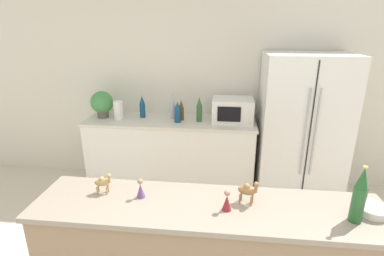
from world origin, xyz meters
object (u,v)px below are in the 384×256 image
object	(u,v)px
fruit_bowl	(373,209)
camel_figurine_second	(103,182)
back_bottle_1	(199,110)
back_bottle_3	(181,110)
back_bottle_0	(142,107)
potted_plant	(102,103)
microwave	(233,110)
wise_man_figurine_crimson	(141,189)
wise_man_figurine_purple	(227,201)
paper_towel_roll	(118,110)
back_bottle_4	(178,112)
back_bottle_2	(173,107)
refrigerator	(301,130)
wine_bottle	(360,196)
camel_figurine	(248,190)

from	to	relation	value
fruit_bowl	camel_figurine_second	world-z (taller)	camel_figurine_second
back_bottle_1	back_bottle_3	world-z (taller)	back_bottle_1
back_bottle_0	potted_plant	bearing A→B (deg)	-173.47
potted_plant	microwave	world-z (taller)	potted_plant
back_bottle_3	wise_man_figurine_crimson	bearing A→B (deg)	-89.95
camel_figurine_second	wise_man_figurine_purple	size ratio (longest dim) A/B	1.05
microwave	back_bottle_1	xyz separation A→B (m)	(-0.39, -0.05, 0.01)
microwave	wise_man_figurine_purple	bearing A→B (deg)	-91.89
potted_plant	paper_towel_roll	world-z (taller)	potted_plant
back_bottle_4	camel_figurine_second	bearing A→B (deg)	-97.62
paper_towel_roll	microwave	bearing A→B (deg)	2.97
back_bottle_2	camel_figurine_second	size ratio (longest dim) A/B	2.12
back_bottle_1	back_bottle_2	distance (m)	0.35
refrigerator	potted_plant	size ratio (longest dim) A/B	5.22
fruit_bowl	wine_bottle	bearing A→B (deg)	-147.37
wise_man_figurine_purple	wise_man_figurine_crimson	bearing A→B (deg)	171.63
refrigerator	back_bottle_1	bearing A→B (deg)	178.55
refrigerator	back_bottle_2	bearing A→B (deg)	175.77
microwave	back_bottle_2	size ratio (longest dim) A/B	1.61
back_bottle_3	back_bottle_4	bearing A→B (deg)	-107.44
back_bottle_0	wise_man_figurine_crimson	distance (m)	1.94
refrigerator	microwave	xyz separation A→B (m)	(-0.80, 0.08, 0.19)
fruit_bowl	wise_man_figurine_purple	world-z (taller)	wise_man_figurine_purple
microwave	back_bottle_4	distance (m)	0.66
potted_plant	camel_figurine	bearing A→B (deg)	-47.31
back_bottle_4	wine_bottle	xyz separation A→B (m)	(1.31, -1.83, 0.09)
refrigerator	back_bottle_3	bearing A→B (deg)	177.42
paper_towel_roll	camel_figurine_second	xyz separation A→B (m)	(0.51, -1.74, 0.02)
refrigerator	wise_man_figurine_purple	xyz separation A→B (m)	(-0.86, -1.84, 0.16)
wine_bottle	camel_figurine_second	bearing A→B (deg)	175.16
refrigerator	fruit_bowl	xyz separation A→B (m)	(-0.01, -1.78, 0.13)
back_bottle_1	back_bottle_4	xyz separation A→B (m)	(-0.25, -0.06, -0.02)
back_bottle_0	camel_figurine_second	bearing A→B (deg)	-82.61
microwave	camel_figurine_second	xyz separation A→B (m)	(-0.87, -1.81, -0.01)
back_bottle_0	back_bottle_3	size ratio (longest dim) A/B	1.12
back_bottle_0	camel_figurine_second	distance (m)	1.87
back_bottle_1	back_bottle_2	bearing A→B (deg)	166.20
paper_towel_roll	wise_man_figurine_crimson	distance (m)	1.92
microwave	camel_figurine_second	distance (m)	2.01
camel_figurine_second	back_bottle_2	bearing A→B (deg)	85.59
fruit_bowl	wise_man_figurine_purple	size ratio (longest dim) A/B	1.36
back_bottle_2	camel_figurine	distance (m)	2.02
potted_plant	microwave	size ratio (longest dim) A/B	0.69
back_bottle_3	wine_bottle	size ratio (longest dim) A/B	0.73
wine_bottle	fruit_bowl	bearing A→B (deg)	32.63
fruit_bowl	wise_man_figurine_crimson	xyz separation A→B (m)	(-1.41, 0.02, 0.03)
back_bottle_1	wine_bottle	xyz separation A→B (m)	(1.06, -1.89, 0.07)
wine_bottle	back_bottle_2	bearing A→B (deg)	125.19
back_bottle_2	camel_figurine_second	world-z (taller)	back_bottle_2
camel_figurine	paper_towel_roll	bearing A→B (deg)	129.53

